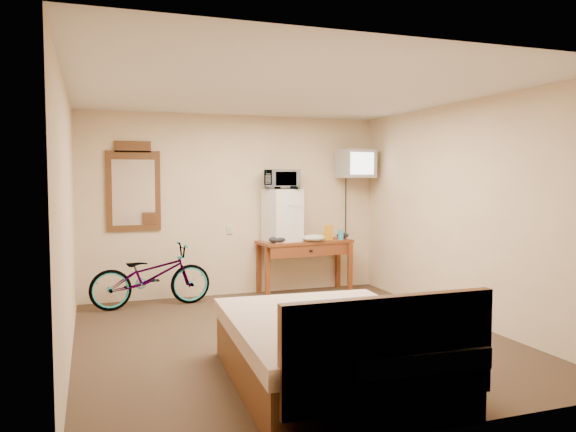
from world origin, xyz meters
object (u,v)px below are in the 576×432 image
Objects in this scene: bicycle at (151,276)px; wall_mirror at (133,188)px; mini_fridge at (282,215)px; desk at (305,249)px; blue_cup at (341,235)px; crt_television at (356,164)px; microwave at (282,179)px; bed at (333,349)px.

wall_mirror is at bearing 17.63° from bicycle.
bicycle is at bearing -174.00° from mini_fridge.
wall_mirror is (-2.31, 0.27, 0.88)m from desk.
blue_cup is at bearing -6.55° from wall_mirror.
crt_television is 0.40× the size of bicycle.
microwave is 0.42× the size of wall_mirror.
wall_mirror reaches higher than crt_television.
crt_television is at bearing 61.25° from bed.
crt_television is (1.11, -0.04, 0.22)m from microwave.
mini_fridge is 0.50m from microwave.
bicycle is at bearing -176.53° from desk.
desk is 0.59m from mini_fridge.
crt_television reaches higher than microwave.
bicycle is at bearing -177.05° from crt_television.
microwave is at bearing 77.68° from bed.
bed reaches higher than bicycle.
crt_television is at bearing -4.63° from wall_mirror.
bed is at bearing -166.66° from bicycle.
mini_fridge reaches higher than bed.
microwave is 3.55× the size of blue_cup.
wall_mirror reaches higher than blue_cup.
bicycle is at bearing 108.24° from bed.
desk is 9.86× the size of blue_cup.
blue_cup reaches higher than bicycle.
wall_mirror is 0.56× the size of bed.
mini_fridge is at bearing -6.06° from wall_mirror.
desk is 2.16m from bicycle.
wall_mirror is (-1.99, 0.21, -0.11)m from microwave.
crt_television is at bearing 15.57° from blue_cup.
desk is 0.91× the size of bicycle.
desk is at bearing 7.41° from microwave.
blue_cup is at bearing 64.33° from bed.
bicycle is at bearing -155.86° from microwave.
bed is at bearing -118.75° from crt_television.
mini_fridge reaches higher than desk.
blue_cup is at bearing 10.41° from microwave.
blue_cup is 3.72m from bed.
wall_mirror is (-1.99, 0.21, 0.39)m from mini_fridge.
desk is 0.56m from blue_cup.
bicycle is at bearing -178.35° from blue_cup.
wall_mirror is at bearing 175.37° from crt_television.
blue_cup is 0.09× the size of bicycle.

